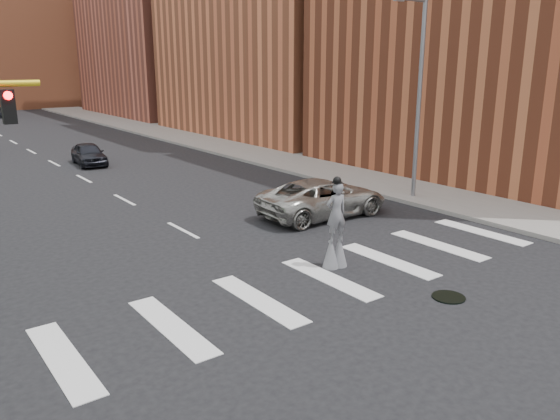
# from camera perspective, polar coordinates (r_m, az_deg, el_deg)

# --- Properties ---
(ground_plane) EXTENTS (160.00, 160.00, 0.00)m
(ground_plane) POSITION_cam_1_polar(r_m,az_deg,el_deg) (15.03, 3.99, -9.43)
(ground_plane) COLOR black
(ground_plane) RESTS_ON ground
(sidewalk_right) EXTENTS (5.00, 90.00, 0.18)m
(sidewalk_right) POSITION_cam_1_polar(r_m,az_deg,el_deg) (41.78, -5.34, 6.62)
(sidewalk_right) COLOR gray
(sidewalk_right) RESTS_ON ground
(manhole) EXTENTS (0.90, 0.90, 0.04)m
(manhole) POSITION_cam_1_polar(r_m,az_deg,el_deg) (15.84, 17.20, -8.69)
(manhole) COLOR black
(manhole) RESTS_ON ground
(building_far) EXTENTS (16.00, 22.00, 20.00)m
(building_far) POSITION_cam_1_polar(r_m,az_deg,el_deg) (71.48, -11.49, 17.88)
(building_far) COLOR #AD543F
(building_far) RESTS_ON ground
(streetlight) EXTENTS (2.05, 0.20, 9.00)m
(streetlight) POSITION_cam_1_polar(r_m,az_deg,el_deg) (25.74, 14.23, 11.71)
(streetlight) COLOR slate
(streetlight) RESTS_ON ground
(stilt_performer) EXTENTS (0.84, 0.57, 2.91)m
(stilt_performer) POSITION_cam_1_polar(r_m,az_deg,el_deg) (17.04, 5.84, -2.17)
(stilt_performer) COLOR #382216
(stilt_performer) RESTS_ON ground
(suv_crossing) EXTENTS (5.77, 2.84, 1.58)m
(suv_crossing) POSITION_cam_1_polar(r_m,az_deg,el_deg) (22.84, 4.51, 1.29)
(suv_crossing) COLOR #A4A29B
(suv_crossing) RESTS_ON ground
(car_near) EXTENTS (2.01, 4.20, 1.38)m
(car_near) POSITION_cam_1_polar(r_m,az_deg,el_deg) (36.50, -19.35, 5.56)
(car_near) COLOR black
(car_near) RESTS_ON ground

